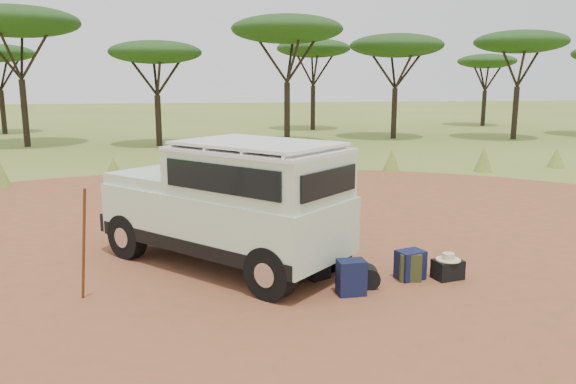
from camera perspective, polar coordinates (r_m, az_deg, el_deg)
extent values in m
plane|color=olive|center=(9.15, -5.14, -7.92)|extent=(140.00, 140.00, 0.00)
cylinder|color=brown|center=(9.15, -5.14, -7.90)|extent=(23.00, 23.00, 0.01)
cone|color=olive|center=(17.90, -27.25, 1.73)|extent=(0.60, 0.60, 0.85)
cone|color=olive|center=(18.15, -17.33, 2.35)|extent=(0.60, 0.60, 0.70)
cone|color=olive|center=(17.62, -7.77, 2.83)|extent=(0.60, 0.60, 0.90)
cone|color=olive|center=(17.61, 2.10, 2.76)|extent=(0.60, 0.60, 0.80)
cone|color=olive|center=(19.13, 10.47, 3.18)|extent=(0.60, 0.60, 0.75)
cone|color=olive|center=(19.86, 19.24, 3.18)|extent=(0.60, 0.60, 0.85)
cone|color=olive|center=(21.82, 25.60, 3.17)|extent=(0.60, 0.60, 0.70)
cylinder|color=black|center=(28.59, -25.18, 7.25)|extent=(0.28, 0.28, 3.06)
ellipsoid|color=#1A3613|center=(28.67, -25.87, 15.32)|extent=(5.50, 5.50, 1.38)
cylinder|color=black|center=(26.91, -13.03, 7.07)|extent=(0.28, 0.28, 2.34)
ellipsoid|color=#1A3613|center=(26.87, -13.33, 13.66)|extent=(4.20, 4.20, 1.05)
cylinder|color=black|center=(26.88, -0.09, 7.98)|extent=(0.28, 0.28, 2.93)
ellipsoid|color=#1A3613|center=(26.94, -0.10, 16.22)|extent=(5.20, 5.20, 1.30)
cylinder|color=black|center=(30.14, 10.73, 7.84)|extent=(0.28, 0.28, 2.61)
ellipsoid|color=#1A3613|center=(30.15, 10.97, 14.40)|extent=(4.80, 4.80, 1.20)
cylinder|color=black|center=(31.48, 22.07, 7.44)|extent=(0.28, 0.28, 2.70)
ellipsoid|color=#1A3613|center=(31.50, 22.56, 13.92)|extent=(4.60, 4.60, 1.15)
cylinder|color=black|center=(36.15, -26.97, 7.25)|extent=(0.28, 0.28, 2.48)
cylinder|color=black|center=(35.02, 2.54, 8.54)|extent=(0.28, 0.28, 2.70)
ellipsoid|color=#1A3613|center=(35.03, 2.60, 14.38)|extent=(4.50, 4.50, 1.12)
cylinder|color=black|center=(40.32, 19.26, 8.03)|extent=(0.28, 0.28, 2.34)
ellipsoid|color=#1A3613|center=(40.30, 19.55, 12.42)|extent=(3.80, 3.80, 0.95)
cube|color=beige|center=(9.24, -6.57, -2.45)|extent=(4.06, 4.18, 0.87)
cube|color=black|center=(9.32, -6.53, -4.39)|extent=(4.03, 4.15, 0.22)
cube|color=beige|center=(8.60, -3.10, 1.90)|extent=(2.94, 2.99, 0.69)
cube|color=silver|center=(8.55, -3.12, 4.36)|extent=(2.97, 3.01, 0.06)
cube|color=silver|center=(8.54, -3.13, 4.97)|extent=(2.75, 2.79, 0.05)
cube|color=beige|center=(10.06, -12.06, 1.57)|extent=(2.21, 2.20, 0.18)
cube|color=black|center=(9.45, -9.00, 2.83)|extent=(1.12, 1.06, 0.48)
cube|color=black|center=(7.99, -6.92, 1.35)|extent=(1.51, 1.62, 0.41)
cube|color=black|center=(9.24, 0.21, 2.78)|extent=(1.51, 1.62, 0.41)
cube|color=black|center=(7.84, 4.22, 0.97)|extent=(1.03, 0.96, 0.38)
cube|color=black|center=(10.84, -14.75, -2.18)|extent=(1.31, 1.23, 0.31)
cylinder|color=black|center=(10.78, -15.31, 1.71)|extent=(0.91, 0.86, 0.06)
cylinder|color=black|center=(10.87, -15.17, -0.82)|extent=(0.91, 0.86, 0.06)
cylinder|color=silver|center=(10.67, -16.40, 0.55)|extent=(0.19, 0.18, 0.20)
cylinder|color=silver|center=(10.98, -14.26, 0.96)|extent=(0.19, 0.18, 0.20)
cube|color=silver|center=(10.87, -15.02, -1.56)|extent=(0.31, 0.29, 0.11)
cylinder|color=black|center=(9.98, -5.38, 2.77)|extent=(0.10, 0.10, 0.76)
cylinder|color=black|center=(10.01, -16.00, -4.33)|extent=(0.71, 0.74, 0.77)
cylinder|color=black|center=(10.93, -9.84, -2.75)|extent=(0.71, 0.74, 0.77)
cylinder|color=black|center=(7.84, -1.84, -8.21)|extent=(0.71, 0.74, 0.77)
cylinder|color=black|center=(8.99, 4.08, -5.68)|extent=(0.71, 0.74, 0.77)
cylinder|color=brown|center=(8.08, -20.04, -5.11)|extent=(0.25, 0.40, 1.64)
cube|color=black|center=(8.68, 3.03, -7.34)|extent=(0.42, 0.38, 0.47)
cube|color=#121B3B|center=(8.09, 6.44, -8.63)|extent=(0.40, 0.29, 0.51)
cube|color=#353C1B|center=(8.79, 12.25, -7.45)|extent=(0.35, 0.27, 0.44)
cube|color=#121B3B|center=(8.85, 12.31, -7.26)|extent=(0.47, 0.40, 0.46)
cube|color=black|center=(9.02, 15.92, -7.59)|extent=(0.48, 0.38, 0.30)
cylinder|color=black|center=(8.44, 8.16, -8.52)|extent=(0.37, 0.37, 0.32)
cylinder|color=beige|center=(8.97, 15.97, -6.62)|extent=(0.37, 0.37, 0.02)
cylinder|color=beige|center=(8.96, 15.99, -6.29)|extent=(0.19, 0.19, 0.09)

